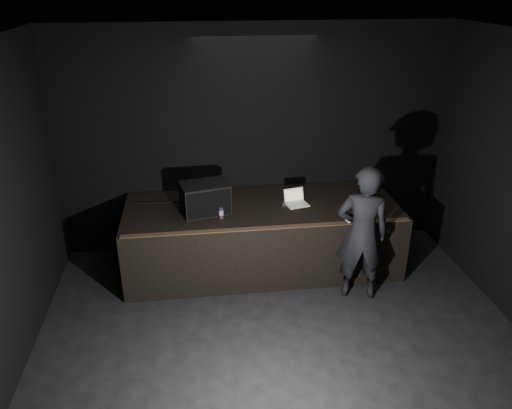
{
  "coord_description": "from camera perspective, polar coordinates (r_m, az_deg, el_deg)",
  "views": [
    {
      "loc": [
        -0.96,
        -3.83,
        4.07
      ],
      "look_at": [
        -0.14,
        2.3,
        1.23
      ],
      "focal_mm": 35.0,
      "sensor_mm": 36.0,
      "label": 1
    }
  ],
  "objects": [
    {
      "name": "stage_riser",
      "position": [
        7.53,
        0.66,
        -3.61
      ],
      "size": [
        4.0,
        1.5,
        1.0
      ],
      "primitive_type": "cube",
      "color": "black",
      "rests_on": "ground"
    },
    {
      "name": "laptop",
      "position": [
        7.38,
        4.56,
        0.48
      ],
      "size": [
        0.36,
        0.34,
        0.21
      ],
      "rotation": [
        0.0,
        0.0,
        0.23
      ],
      "color": "silver",
      "rests_on": "stage_riser"
    },
    {
      "name": "ground",
      "position": [
        5.67,
        4.84,
        -21.3
      ],
      "size": [
        7.0,
        7.0,
        0.0
      ],
      "primitive_type": "plane",
      "color": "black",
      "rests_on": "ground"
    },
    {
      "name": "plastic_cup",
      "position": [
        7.21,
        3.34,
        -0.11
      ],
      "size": [
        0.08,
        0.08,
        0.1
      ],
      "primitive_type": "cylinder",
      "color": "white",
      "rests_on": "stage_riser"
    },
    {
      "name": "beer_can",
      "position": [
        6.92,
        -4.01,
        -0.97
      ],
      "size": [
        0.07,
        0.07,
        0.16
      ],
      "color": "silver",
      "rests_on": "stage_riser"
    },
    {
      "name": "person",
      "position": [
        6.77,
        12.05,
        -3.29
      ],
      "size": [
        0.78,
        0.61,
        1.91
      ],
      "primitive_type": "imported",
      "rotation": [
        0.0,
        0.0,
        2.91
      ],
      "color": "black",
      "rests_on": "ground"
    },
    {
      "name": "riser_lip",
      "position": [
        6.67,
        1.55,
        -2.66
      ],
      "size": [
        3.92,
        0.1,
        0.01
      ],
      "primitive_type": "cube",
      "color": "brown",
      "rests_on": "stage_riser"
    },
    {
      "name": "cable",
      "position": [
        7.51,
        -10.13,
        0.24
      ],
      "size": [
        0.93,
        0.06,
        0.02
      ],
      "primitive_type": "cylinder",
      "rotation": [
        0.0,
        1.57,
        -0.04
      ],
      "color": "black",
      "rests_on": "stage_riser"
    },
    {
      "name": "room_walls",
      "position": [
        4.45,
        5.76,
        -2.87
      ],
      "size": [
        6.1,
        7.1,
        3.52
      ],
      "color": "black",
      "rests_on": "ground"
    },
    {
      "name": "wii_remote",
      "position": [
        6.96,
        10.41,
        -1.81
      ],
      "size": [
        0.04,
        0.14,
        0.03
      ],
      "primitive_type": "cube",
      "rotation": [
        0.0,
        0.0,
        0.04
      ],
      "color": "white",
      "rests_on": "stage_riser"
    },
    {
      "name": "stage_monitor",
      "position": [
        7.06,
        -5.84,
        0.73
      ],
      "size": [
        0.74,
        0.6,
        0.44
      ],
      "rotation": [
        0.0,
        0.0,
        0.22
      ],
      "color": "black",
      "rests_on": "stage_riser"
    }
  ]
}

